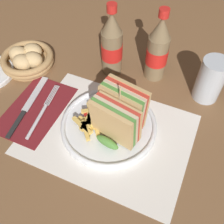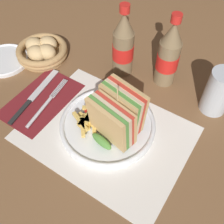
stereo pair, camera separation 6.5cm
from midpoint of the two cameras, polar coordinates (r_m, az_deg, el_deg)
ground_plane at (r=0.66m, az=-3.24°, el=-4.23°), size 4.00×4.00×0.00m
placemat at (r=0.66m, az=-3.70°, el=-4.92°), size 0.40×0.30×0.00m
plate_main at (r=0.66m, az=-3.51°, el=-3.03°), size 0.24×0.24×0.02m
club_sandwich at (r=0.60m, az=-1.53°, el=-0.75°), size 0.12×0.13×0.14m
fries_pile at (r=0.65m, az=-7.66°, el=-2.09°), size 0.08×0.11×0.02m
ketchup_blob at (r=0.66m, az=-7.20°, el=-0.52°), size 0.04×0.04×0.02m
napkin at (r=0.74m, az=-18.64°, el=0.51°), size 0.14×0.22×0.00m
fork at (r=0.71m, az=-17.89°, el=-0.87°), size 0.04×0.19×0.01m
knife at (r=0.75m, az=-20.28°, el=1.12°), size 0.04×0.22×0.00m
coke_bottle_near at (r=0.75m, az=-2.57°, el=14.21°), size 0.06×0.06×0.21m
coke_bottle_far at (r=0.74m, az=7.42°, el=13.08°), size 0.06×0.06×0.21m
glass_near at (r=0.72m, az=18.29°, el=6.51°), size 0.07×0.07×0.12m
bread_basket at (r=0.86m, az=-20.06°, el=10.68°), size 0.16×0.16×0.06m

